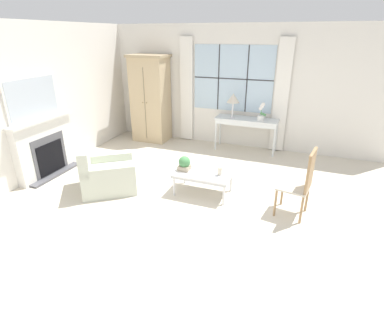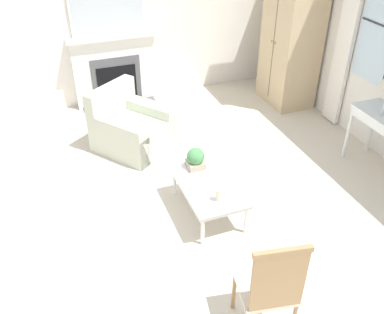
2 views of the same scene
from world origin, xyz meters
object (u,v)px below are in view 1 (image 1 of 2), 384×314
armchair_upholstered (107,175)px  pillar_candle (220,172)px  console_table (247,122)px  potted_plant_small (184,163)px  potted_orchid (261,113)px  side_chair_wooden (302,180)px  fireplace (44,143)px  armoire (151,99)px  coffee_table (203,174)px  table_lamp (233,99)px

armchair_upholstered → pillar_candle: size_ratio=7.68×
console_table → potted_plant_small: 2.43m
potted_orchid → side_chair_wooden: bearing=-67.8°
fireplace → armoire: armoire is taller
coffee_table → potted_plant_small: (-0.33, -0.02, 0.16)m
coffee_table → potted_orchid: bearing=75.4°
potted_plant_small → pillar_candle: (0.63, 0.01, -0.05)m
potted_orchid → potted_plant_small: size_ratio=1.63×
armoire → potted_plant_small: bearing=-51.3°
table_lamp → side_chair_wooden: 2.97m
console_table → potted_orchid: bearing=-11.2°
armchair_upholstered → side_chair_wooden: (3.22, 0.30, 0.32)m
fireplace → coffee_table: (3.09, 0.34, -0.28)m
armoire → coffee_table: size_ratio=2.17×
side_chair_wooden → coffee_table: 1.59m
potted_orchid → pillar_candle: potted_orchid is taller
side_chair_wooden → console_table: bearing=117.8°
table_lamp → pillar_candle: (0.36, -2.27, -0.75)m
table_lamp → armchair_upholstered: (-1.59, -2.70, -0.95)m
potted_orchid → coffee_table: bearing=-104.6°
side_chair_wooden → potted_orchid: bearing=112.2°
coffee_table → pillar_candle: 0.32m
potted_orchid → console_table: bearing=168.8°
armoire → potted_orchid: armoire is taller
potted_orchid → coffee_table: size_ratio=0.42×
armoire → pillar_candle: size_ratio=13.47×
fireplace → armchair_upholstered: fireplace is taller
armchair_upholstered → potted_plant_small: bearing=17.8°
table_lamp → pillar_candle: bearing=-81.1°
table_lamp → potted_plant_small: bearing=-96.8°
armoire → potted_orchid: 2.76m
fireplace → potted_orchid: bearing=35.3°
potted_plant_small → pillar_candle: potted_plant_small is taller
potted_orchid → coffee_table: (-0.59, -2.26, -0.58)m
console_table → armchair_upholstered: bearing=-124.6°
fireplace → armchair_upholstered: bearing=-4.2°
armoire → table_lamp: 2.11m
side_chair_wooden → potted_plant_small: side_chair_wooden is taller
fireplace → side_chair_wooden: 4.66m
coffee_table → fireplace: bearing=-173.7°
side_chair_wooden → coffee_table: size_ratio=1.10×
armoire → potted_orchid: bearing=-0.0°
potted_plant_small → pillar_candle: bearing=0.7°
potted_plant_small → pillar_candle: 0.63m
potted_orchid → fireplace: bearing=-144.7°
console_table → pillar_candle: bearing=-89.3°
fireplace → armchair_upholstered: (1.44, -0.11, -0.37)m
fireplace → table_lamp: size_ratio=3.36×
side_chair_wooden → potted_plant_small: bearing=176.4°
armchair_upholstered → potted_plant_small: (1.32, 0.42, 0.25)m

